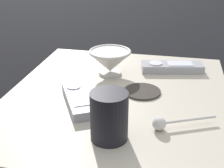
# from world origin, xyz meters

# --- Properties ---
(ground_plane) EXTENTS (6.00, 6.00, 0.00)m
(ground_plane) POSITION_xyz_m (0.00, 0.00, 0.00)
(ground_plane) COLOR black
(table) EXTENTS (0.62, 0.55, 0.03)m
(table) POSITION_xyz_m (0.00, 0.00, 0.02)
(table) COLOR #B7AD99
(table) RESTS_ON ground
(cereal_bowl) EXTENTS (0.12, 0.12, 0.07)m
(cereal_bowl) POSITION_xyz_m (0.13, 0.05, 0.07)
(cereal_bowl) COLOR beige
(cereal_bowl) RESTS_ON table
(coffee_mug) EXTENTS (0.07, 0.07, 0.10)m
(coffee_mug) POSITION_xyz_m (-0.19, -0.02, 0.08)
(coffee_mug) COLOR black
(coffee_mug) RESTS_ON table
(teaspoon) EXTENTS (0.07, 0.13, 0.03)m
(teaspoon) POSITION_xyz_m (-0.13, -0.12, 0.05)
(teaspoon) COLOR silver
(teaspoon) RESTS_ON table
(tv_remote_near) EXTENTS (0.09, 0.19, 0.03)m
(tv_remote_near) POSITION_xyz_m (0.18, -0.13, 0.04)
(tv_remote_near) COLOR #9E9EA3
(tv_remote_near) RESTS_ON table
(tv_remote_far) EXTENTS (0.17, 0.12, 0.02)m
(tv_remote_far) POSITION_xyz_m (-0.06, 0.08, 0.04)
(tv_remote_far) COLOR #9E9EA3
(tv_remote_far) RESTS_ON table
(drink_coaster) EXTENTS (0.09, 0.09, 0.01)m
(drink_coaster) POSITION_xyz_m (0.03, -0.06, 0.03)
(drink_coaster) COLOR #332D28
(drink_coaster) RESTS_ON table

